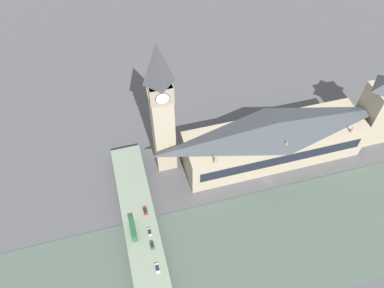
# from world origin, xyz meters

# --- Properties ---
(ground_plane) EXTENTS (600.00, 600.00, 0.00)m
(ground_plane) POSITION_xyz_m (0.00, 0.00, 0.00)
(ground_plane) COLOR #4C4C4F
(river_water) EXTENTS (59.96, 360.00, 0.30)m
(river_water) POSITION_xyz_m (-35.98, 0.00, 0.15)
(river_water) COLOR #47564C
(river_water) RESTS_ON ground_plane
(parliament_hall) EXTENTS (25.99, 102.91, 29.51)m
(parliament_hall) POSITION_xyz_m (15.76, -8.00, 14.66)
(parliament_hall) COLOR tan
(parliament_hall) RESTS_ON ground_plane
(clock_tower) EXTENTS (12.13, 12.13, 84.08)m
(clock_tower) POSITION_xyz_m (27.55, 52.92, 44.30)
(clock_tower) COLOR tan
(clock_tower) RESTS_ON ground_plane
(victoria_tower) EXTENTS (16.93, 16.93, 50.68)m
(victoria_tower) POSITION_xyz_m (15.82, -71.92, 23.34)
(victoria_tower) COLOR tan
(victoria_tower) RESTS_ON ground_plane
(road_bridge) EXTENTS (151.91, 16.82, 6.00)m
(road_bridge) POSITION_xyz_m (-35.98, 74.80, 4.90)
(road_bridge) COLOR #5D6A59
(road_bridge) RESTS_ON ground_plane
(double_decker_bus_mid) EXTENTS (11.48, 2.64, 4.95)m
(double_decker_bus_mid) POSITION_xyz_m (-14.58, 78.72, 8.72)
(double_decker_bus_mid) COLOR #235B33
(double_decker_bus_mid) RESTS_ON road_bridge
(car_northbound_lead) EXTENTS (4.29, 1.79, 1.38)m
(car_northbound_lead) POSITION_xyz_m (-17.18, 71.10, 6.69)
(car_northbound_lead) COLOR silver
(car_northbound_lead) RESTS_ON road_bridge
(car_southbound_lead) EXTENTS (4.69, 1.93, 1.38)m
(car_southbound_lead) POSITION_xyz_m (-4.81, 70.93, 6.70)
(car_southbound_lead) COLOR maroon
(car_southbound_lead) RESTS_ON road_bridge
(car_southbound_mid) EXTENTS (4.66, 1.93, 1.44)m
(car_southbound_mid) POSITION_xyz_m (-36.11, 71.08, 6.71)
(car_southbound_mid) COLOR silver
(car_southbound_mid) RESTS_ON road_bridge
(car_southbound_tail) EXTENTS (4.36, 1.84, 1.38)m
(car_southbound_tail) POSITION_xyz_m (-24.31, 71.22, 6.70)
(car_southbound_tail) COLOR #2D5638
(car_southbound_tail) RESTS_ON road_bridge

